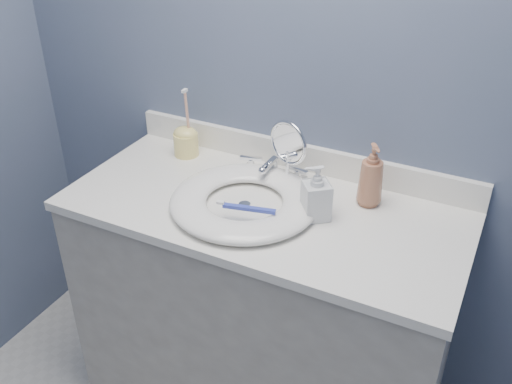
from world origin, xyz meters
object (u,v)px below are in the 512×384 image
Objects in this scene: toothbrush_holder at (186,140)px; soap_bottle_amber at (371,175)px; makeup_mirror at (288,150)px; soap_bottle_clear at (317,192)px.

soap_bottle_amber is at bearing -2.17° from toothbrush_holder.
makeup_mirror reaches higher than soap_bottle_amber.
soap_bottle_amber is at bearing 18.35° from makeup_mirror.
soap_bottle_amber is 0.67m from toothbrush_holder.
makeup_mirror is 0.88× the size of toothbrush_holder.
soap_bottle_amber reaches higher than soap_bottle_clear.
soap_bottle_amber is at bearing 101.90° from soap_bottle_clear.
soap_bottle_clear is at bearing -24.36° from makeup_mirror.
toothbrush_holder reaches higher than soap_bottle_amber.
soap_bottle_clear is at bearing -163.16° from soap_bottle_amber.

